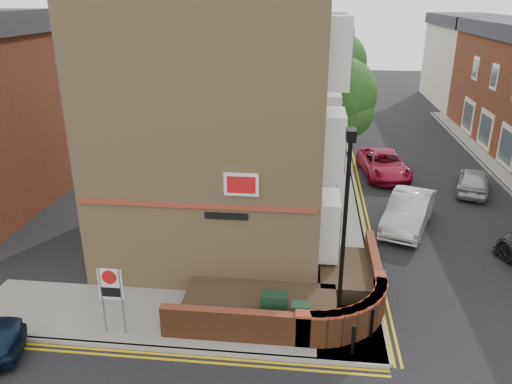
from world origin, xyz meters
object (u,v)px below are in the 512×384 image
(utility_cabinet_large, at_px, (274,311))
(silver_car_near, at_px, (409,211))
(lamppost, at_px, (344,237))
(zone_sign, at_px, (111,289))

(utility_cabinet_large, relative_size, silver_car_near, 0.26)
(utility_cabinet_large, height_order, silver_car_near, silver_car_near)
(lamppost, height_order, zone_sign, lamppost)
(lamppost, distance_m, silver_car_near, 9.15)
(utility_cabinet_large, relative_size, zone_sign, 0.55)
(lamppost, distance_m, utility_cabinet_large, 3.24)
(silver_car_near, bearing_deg, lamppost, -92.74)
(utility_cabinet_large, bearing_deg, zone_sign, -170.31)
(silver_car_near, bearing_deg, utility_cabinet_large, -103.50)
(lamppost, bearing_deg, zone_sign, -173.93)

